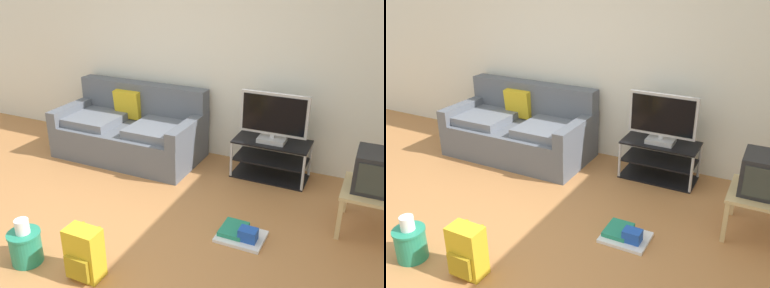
# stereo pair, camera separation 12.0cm
# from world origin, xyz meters

# --- Properties ---
(ground_plane) EXTENTS (9.00, 9.80, 0.02)m
(ground_plane) POSITION_xyz_m (0.00, 0.00, -0.01)
(ground_plane) COLOR #B27542
(wall_back) EXTENTS (9.00, 0.10, 2.70)m
(wall_back) POSITION_xyz_m (0.00, 2.45, 1.35)
(wall_back) COLOR silver
(wall_back) RESTS_ON ground_plane
(couch) EXTENTS (1.80, 0.93, 0.88)m
(couch) POSITION_xyz_m (-0.84, 1.94, 0.32)
(couch) COLOR #565B66
(couch) RESTS_ON ground_plane
(tv_stand) EXTENTS (0.85, 0.43, 0.45)m
(tv_stand) POSITION_xyz_m (0.95, 2.08, 0.22)
(tv_stand) COLOR black
(tv_stand) RESTS_ON ground_plane
(flat_tv) EXTENTS (0.75, 0.22, 0.56)m
(flat_tv) POSITION_xyz_m (0.95, 2.06, 0.72)
(flat_tv) COLOR #B2B2B7
(flat_tv) RESTS_ON tv_stand
(side_table) EXTENTS (0.56, 0.56, 0.43)m
(side_table) POSITION_xyz_m (2.07, 1.41, 0.37)
(side_table) COLOR tan
(side_table) RESTS_ON ground_plane
(crt_tv) EXTENTS (0.40, 0.40, 0.35)m
(crt_tv) POSITION_xyz_m (2.07, 1.43, 0.60)
(crt_tv) COLOR #232326
(crt_tv) RESTS_ON side_table
(backpack) EXTENTS (0.27, 0.24, 0.43)m
(backpack) POSITION_xyz_m (0.10, -0.19, 0.21)
(backpack) COLOR gold
(backpack) RESTS_ON ground_plane
(cleaning_bucket) EXTENTS (0.27, 0.27, 0.40)m
(cleaning_bucket) POSITION_xyz_m (-0.45, -0.26, 0.17)
(cleaning_bucket) COLOR #238466
(cleaning_bucket) RESTS_ON ground_plane
(floor_tray) EXTENTS (0.42, 0.34, 0.14)m
(floor_tray) POSITION_xyz_m (1.04, 0.80, 0.04)
(floor_tray) COLOR silver
(floor_tray) RESTS_ON ground_plane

